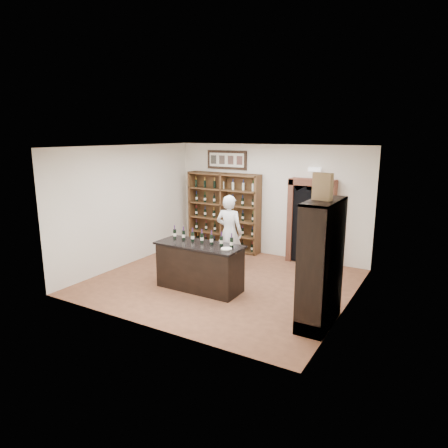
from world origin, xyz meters
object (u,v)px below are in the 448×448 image
Objects in this scene: counter_bottle_0 at (175,234)px; side_cabinet at (322,283)px; wine_shelf at (224,211)px; shopkeeper at (229,232)px; wine_crate at (323,187)px; tasting_counter at (200,267)px.

counter_bottle_0 is 0.14× the size of side_cabinet.
wine_shelf is 1.00× the size of side_cabinet.
shopkeeper is at bearing -55.90° from wine_shelf.
counter_bottle_0 is at bearing -82.36° from wine_shelf.
wine_shelf is 7.33× the size of counter_bottle_0.
wine_shelf is 5.15m from wine_crate.
shopkeeper is 3.62m from wine_crate.
tasting_counter is 4.22× the size of wine_crate.
shopkeeper is at bearing 94.17° from tasting_counter.
wine_crate is (-0.07, -0.03, 1.67)m from side_cabinet.
side_cabinet reaches higher than shopkeeper.
side_cabinet reaches higher than tasting_counter.
wine_shelf is at bearing -60.62° from shopkeeper.
side_cabinet is 1.19× the size of shopkeeper.
shopkeeper is (-0.11, 1.47, 0.43)m from tasting_counter.
tasting_counter is 2.75m from side_cabinet.
side_cabinet is 1.67m from wine_crate.
wine_shelf is 2.86m from counter_bottle_0.
counter_bottle_0 is at bearing -179.23° from wine_crate.
counter_bottle_0 is 0.16× the size of shopkeeper.
counter_bottle_0 is (-0.72, 0.10, 0.61)m from tasting_counter.
wine_crate is at bearing 142.20° from shopkeeper.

